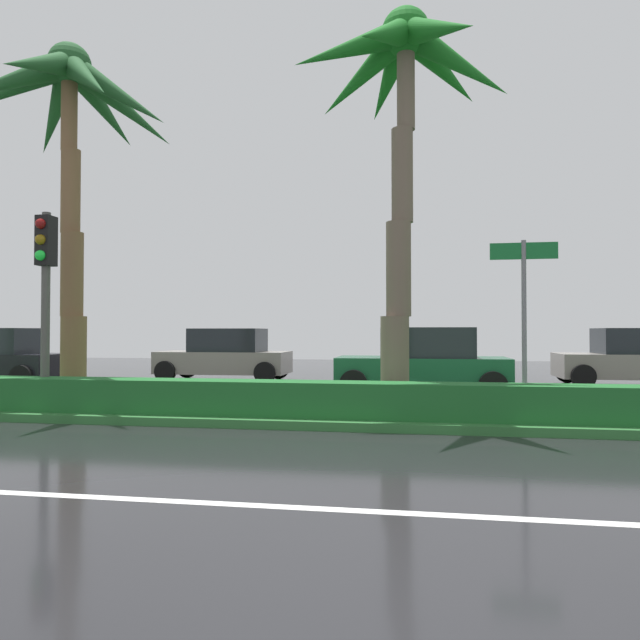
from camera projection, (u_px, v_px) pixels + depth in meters
The scene contains 11 objects.
ground_plane at pixel (408, 411), 11.98m from camera, with size 90.00×42.00×0.10m, color black.
near_lane_divider_stripe at pixel (396, 513), 5.08m from camera, with size 81.00×0.14×0.01m, color white.
median_strip at pixel (407, 412), 11.00m from camera, with size 85.50×4.00×0.15m, color #2D6B33.
median_hedge at pixel (406, 401), 9.63m from camera, with size 76.50×0.70×0.60m.
palm_tree_mid_left at pixel (70, 116), 12.35m from camera, with size 4.84×4.99×7.70m.
palm_tree_centre_left at pixel (402, 92), 10.73m from camera, with size 4.20×4.20×7.52m.
traffic_signal_median_left at pixel (45, 273), 10.99m from camera, with size 0.28×0.43×3.75m.
street_name_sign at pixel (524, 304), 9.64m from camera, with size 1.10×0.08×3.00m.
car_in_traffic_second at pixel (225, 356), 19.04m from camera, with size 4.30×2.02×1.72m.
car_in_traffic_third at pixel (423, 363), 14.66m from camera, with size 4.30×2.02×1.72m.
car_in_traffic_fourth at pixel (635, 358), 17.01m from camera, with size 4.30×2.02×1.72m.
Camera 1 is at (0.18, -3.16, 1.60)m, focal length 32.25 mm.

